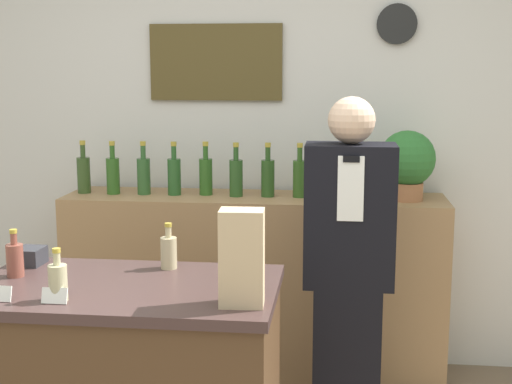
# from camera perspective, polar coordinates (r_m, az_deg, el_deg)

# --- Properties ---
(back_wall) EXTENTS (5.20, 0.09, 2.70)m
(back_wall) POSITION_cam_1_polar(r_m,az_deg,el_deg) (4.11, -0.46, 4.98)
(back_wall) COLOR silver
(back_wall) RESTS_ON ground_plane
(back_shelf) EXTENTS (2.06, 0.45, 1.02)m
(back_shelf) POSITION_cam_1_polar(r_m,az_deg,el_deg) (3.99, -0.17, -7.57)
(back_shelf) COLOR #9E754C
(back_shelf) RESTS_ON ground_plane
(shopkeeper) EXTENTS (0.40, 0.25, 1.59)m
(shopkeeper) POSITION_cam_1_polar(r_m,az_deg,el_deg) (3.27, 7.38, -6.42)
(shopkeeper) COLOR black
(shopkeeper) RESTS_ON ground_plane
(potted_plant) EXTENTS (0.30, 0.30, 0.37)m
(potted_plant) POSITION_cam_1_polar(r_m,az_deg,el_deg) (3.81, 11.99, 2.37)
(potted_plant) COLOR #B27047
(potted_plant) RESTS_ON back_shelf
(paper_bag) EXTENTS (0.15, 0.11, 0.33)m
(paper_bag) POSITION_cam_1_polar(r_m,az_deg,el_deg) (2.42, -1.14, -5.29)
(paper_bag) COLOR tan
(paper_bag) RESTS_ON display_counter
(tape_dispenser) EXTENTS (0.09, 0.06, 0.07)m
(tape_dispenser) POSITION_cam_1_polar(r_m,az_deg,el_deg) (2.44, -0.61, -8.66)
(tape_dispenser) COLOR #2D66A8
(tape_dispenser) RESTS_ON display_counter
(price_card_right) EXTENTS (0.09, 0.02, 0.06)m
(price_card_right) POSITION_cam_1_polar(r_m,az_deg,el_deg) (2.57, -15.82, -7.98)
(price_card_right) COLOR white
(price_card_right) RESTS_ON display_counter
(gift_box) EXTENTS (0.11, 0.12, 0.07)m
(gift_box) POSITION_cam_1_polar(r_m,az_deg,el_deg) (3.09, -17.59, -4.92)
(gift_box) COLOR #2D2D33
(gift_box) RESTS_ON display_counter
(counter_bottle_0) EXTENTS (0.07, 0.07, 0.19)m
(counter_bottle_0) POSITION_cam_1_polar(r_m,az_deg,el_deg) (2.93, -18.73, -5.09)
(counter_bottle_0) COLOR brown
(counter_bottle_0) RESTS_ON display_counter
(counter_bottle_1) EXTENTS (0.07, 0.07, 0.19)m
(counter_bottle_1) POSITION_cam_1_polar(r_m,az_deg,el_deg) (2.58, -15.57, -6.88)
(counter_bottle_1) COLOR #B9B186
(counter_bottle_1) RESTS_ON display_counter
(counter_bottle_2) EXTENTS (0.07, 0.07, 0.19)m
(counter_bottle_2) POSITION_cam_1_polar(r_m,az_deg,el_deg) (2.90, -7.00, -4.74)
(counter_bottle_2) COLOR tan
(counter_bottle_2) RESTS_ON display_counter
(shelf_bottle_0) EXTENTS (0.07, 0.07, 0.29)m
(shelf_bottle_0) POSITION_cam_1_polar(r_m,az_deg,el_deg) (4.07, -13.62, 1.46)
(shelf_bottle_0) COLOR #324A21
(shelf_bottle_0) RESTS_ON back_shelf
(shelf_bottle_1) EXTENTS (0.07, 0.07, 0.29)m
(shelf_bottle_1) POSITION_cam_1_polar(r_m,az_deg,el_deg) (4.00, -11.37, 1.40)
(shelf_bottle_1) COLOR #2D591F
(shelf_bottle_1) RESTS_ON back_shelf
(shelf_bottle_2) EXTENTS (0.07, 0.07, 0.29)m
(shelf_bottle_2) POSITION_cam_1_polar(r_m,az_deg,el_deg) (3.96, -8.97, 1.39)
(shelf_bottle_2) COLOR #2D5728
(shelf_bottle_2) RESTS_ON back_shelf
(shelf_bottle_3) EXTENTS (0.07, 0.07, 0.29)m
(shelf_bottle_3) POSITION_cam_1_polar(r_m,az_deg,el_deg) (3.92, -6.56, 1.36)
(shelf_bottle_3) COLOR #275324
(shelf_bottle_3) RESTS_ON back_shelf
(shelf_bottle_4) EXTENTS (0.07, 0.07, 0.29)m
(shelf_bottle_4) POSITION_cam_1_polar(r_m,az_deg,el_deg) (3.90, -4.04, 1.37)
(shelf_bottle_4) COLOR #2A561D
(shelf_bottle_4) RESTS_ON back_shelf
(shelf_bottle_5) EXTENTS (0.07, 0.07, 0.29)m
(shelf_bottle_5) POSITION_cam_1_polar(r_m,az_deg,el_deg) (3.85, -1.61, 1.27)
(shelf_bottle_5) COLOR #284E20
(shelf_bottle_5) RESTS_ON back_shelf
(shelf_bottle_6) EXTENTS (0.07, 0.07, 0.29)m
(shelf_bottle_6) POSITION_cam_1_polar(r_m,az_deg,el_deg) (3.84, 0.95, 1.25)
(shelf_bottle_6) COLOR #284A1D
(shelf_bottle_6) RESTS_ON back_shelf
(shelf_bottle_7) EXTENTS (0.07, 0.07, 0.29)m
(shelf_bottle_7) POSITION_cam_1_polar(r_m,az_deg,el_deg) (3.83, 3.51, 1.21)
(shelf_bottle_7) COLOR #2D521C
(shelf_bottle_7) RESTS_ON back_shelf
(shelf_bottle_8) EXTENTS (0.07, 0.07, 0.29)m
(shelf_bottle_8) POSITION_cam_1_polar(r_m,az_deg,el_deg) (3.84, 6.07, 1.19)
(shelf_bottle_8) COLOR #264E27
(shelf_bottle_8) RESTS_ON back_shelf
(shelf_bottle_9) EXTENTS (0.07, 0.07, 0.29)m
(shelf_bottle_9) POSITION_cam_1_polar(r_m,az_deg,el_deg) (3.83, 8.64, 1.11)
(shelf_bottle_9) COLOR #345727
(shelf_bottle_9) RESTS_ON back_shelf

